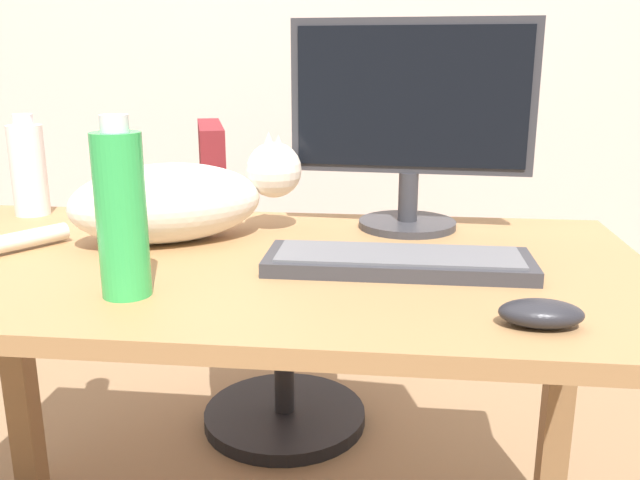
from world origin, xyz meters
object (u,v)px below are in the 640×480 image
object	(u,v)px
computer_mouse	(541,313)
office_chair	(266,304)
spray_bottle	(28,169)
monitor	(411,117)
cat	(179,199)
water_bottle	(121,213)
keyboard	(398,261)

from	to	relation	value
computer_mouse	office_chair	bearing A→B (deg)	120.61
computer_mouse	spray_bottle	bearing A→B (deg)	151.52
monitor	computer_mouse	xyz separation A→B (m)	(0.17, -0.51, -0.21)
cat	water_bottle	distance (m)	0.31
monitor	keyboard	size ratio (longest dim) A/B	1.09
spray_bottle	keyboard	bearing A→B (deg)	-21.19
keyboard	cat	distance (m)	0.44
cat	water_bottle	size ratio (longest dim) A/B	2.09
office_chair	spray_bottle	xyz separation A→B (m)	(-0.45, -0.39, 0.45)
computer_mouse	water_bottle	bearing A→B (deg)	174.52
cat	spray_bottle	xyz separation A→B (m)	(-0.40, 0.18, 0.02)
computer_mouse	cat	bearing A→B (deg)	148.71
cat	computer_mouse	world-z (taller)	cat
office_chair	cat	xyz separation A→B (m)	(-0.05, -0.57, 0.43)
cat	spray_bottle	distance (m)	0.44
office_chair	keyboard	distance (m)	0.88
monitor	water_bottle	xyz separation A→B (m)	(-0.42, -0.46, -0.10)
monitor	water_bottle	size ratio (longest dim) A/B	1.82
computer_mouse	spray_bottle	size ratio (longest dim) A/B	0.49
water_bottle	cat	bearing A→B (deg)	93.06
monitor	cat	world-z (taller)	monitor
cat	spray_bottle	size ratio (longest dim) A/B	2.48
office_chair	water_bottle	world-z (taller)	water_bottle
computer_mouse	water_bottle	size ratio (longest dim) A/B	0.42
cat	water_bottle	xyz separation A→B (m)	(0.02, -0.31, 0.04)
spray_bottle	office_chair	bearing A→B (deg)	41.38
computer_mouse	water_bottle	distance (m)	0.60
monitor	water_bottle	bearing A→B (deg)	-132.40
computer_mouse	spray_bottle	distance (m)	1.14
water_bottle	office_chair	bearing A→B (deg)	88.02
office_chair	computer_mouse	size ratio (longest dim) A/B	8.16
keyboard	computer_mouse	world-z (taller)	computer_mouse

